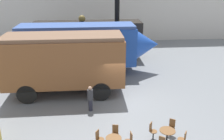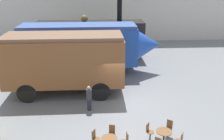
# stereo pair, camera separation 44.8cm
# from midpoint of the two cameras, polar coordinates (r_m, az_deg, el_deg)

# --- Properties ---
(ground_plane) EXTENTS (80.00, 80.00, 0.00)m
(ground_plane) POSITION_cam_midpoint_polar(r_m,az_deg,el_deg) (16.41, 1.75, -6.39)
(ground_plane) COLOR gray
(backdrop_wall) EXTENTS (44.00, 0.15, 9.00)m
(backdrop_wall) POSITION_cam_midpoint_polar(r_m,az_deg,el_deg) (30.70, -1.82, 14.81)
(backdrop_wall) COLOR silver
(backdrop_wall) RESTS_ON ground_plane
(steam_locomotive) EXTENTS (10.07, 2.48, 5.58)m
(steam_locomotive) POSITION_cam_midpoint_polar(r_m,az_deg,el_deg) (24.02, -6.02, 7.44)
(steam_locomotive) COLOR black
(steam_locomotive) RESTS_ON ground_plane
(streamlined_locomotive) EXTENTS (11.15, 2.66, 4.00)m
(streamlined_locomotive) POSITION_cam_midpoint_polar(r_m,az_deg,el_deg) (20.09, -6.31, 5.73)
(streamlined_locomotive) COLOR blue
(streamlined_locomotive) RESTS_ON ground_plane
(passenger_coach_wooden) EXTENTS (7.64, 2.83, 4.03)m
(passenger_coach_wooden) POSITION_cam_midpoint_polar(r_m,az_deg,el_deg) (16.53, -11.59, 2.32)
(passenger_coach_wooden) COLOR brown
(passenger_coach_wooden) RESTS_ON ground_plane
(cafe_table_far) EXTENTS (0.74, 0.74, 0.71)m
(cafe_table_far) POSITION_cam_midpoint_polar(r_m,az_deg,el_deg) (12.23, 11.45, -14.09)
(cafe_table_far) COLOR black
(cafe_table_far) RESTS_ON ground_plane
(cafe_chair_5) EXTENTS (0.37, 0.36, 0.87)m
(cafe_chair_5) POSITION_cam_midpoint_polar(r_m,az_deg,el_deg) (11.66, 2.86, -15.64)
(cafe_chair_5) COLOR black
(cafe_chair_5) RESTS_ON ground_plane
(cafe_chair_6) EXTENTS (0.36, 0.38, 0.87)m
(cafe_chair_6) POSITION_cam_midpoint_polar(r_m,az_deg,el_deg) (12.12, -0.36, -14.07)
(cafe_chair_6) COLOR black
(cafe_chair_6) RESTS_ON ground_plane
(cafe_chair_7) EXTENTS (0.40, 0.39, 0.87)m
(cafe_chair_7) POSITION_cam_midpoint_polar(r_m,az_deg,el_deg) (11.80, -4.13, -15.19)
(cafe_chair_7) COLOR black
(cafe_chair_7) RESTS_ON ground_plane
(cafe_chair_8) EXTENTS (0.40, 0.40, 0.87)m
(cafe_chair_8) POSITION_cam_midpoint_polar(r_m,az_deg,el_deg) (12.10, 14.91, -14.91)
(cafe_chair_8) COLOR black
(cafe_chair_8) RESTS_ON ground_plane
(cafe_chair_9) EXTENTS (0.40, 0.40, 0.87)m
(cafe_chair_9) POSITION_cam_midpoint_polar(r_m,az_deg,el_deg) (12.84, 12.47, -12.45)
(cafe_chair_9) COLOR black
(cafe_chair_9) RESTS_ON ground_plane
(cafe_chair_10) EXTENTS (0.40, 0.40, 0.87)m
(cafe_chair_10) POSITION_cam_midpoint_polar(r_m,az_deg,el_deg) (12.42, 8.10, -13.36)
(cafe_chair_10) COLOR black
(cafe_chair_10) RESTS_ON ground_plane
(visitor_person) EXTENTS (0.34, 0.34, 1.55)m
(visitor_person) POSITION_cam_midpoint_polar(r_m,az_deg,el_deg) (14.62, -5.88, -6.33)
(visitor_person) COLOR #262633
(visitor_person) RESTS_ON ground_plane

